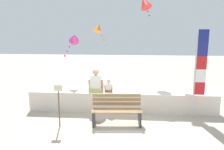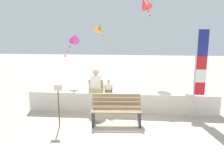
{
  "view_description": "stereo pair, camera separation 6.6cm",
  "coord_description": "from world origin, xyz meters",
  "px_view_note": "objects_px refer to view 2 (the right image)",
  "views": [
    {
      "loc": [
        0.29,
        -6.58,
        2.77
      ],
      "look_at": [
        -0.34,
        0.99,
        1.29
      ],
      "focal_mm": 36.09,
      "sensor_mm": 36.0,
      "label": 1
    },
    {
      "loc": [
        0.35,
        -6.57,
        2.77
      ],
      "look_at": [
        -0.34,
        0.99,
        1.29
      ],
      "focal_mm": 36.09,
      "sensor_mm": 36.0,
      "label": 2
    }
  ],
  "objects_px": {
    "park_bench": "(116,111)",
    "person_adult": "(96,83)",
    "person_child": "(109,87)",
    "kite_red": "(145,2)",
    "sign_post": "(59,102)",
    "flag_banner": "(199,68)",
    "kite_magenta": "(74,38)",
    "kite_orange": "(99,28)"
  },
  "relations": [
    {
      "from": "person_adult",
      "to": "kite_magenta",
      "type": "bearing_deg",
      "value": 127.91
    },
    {
      "from": "flag_banner",
      "to": "kite_red",
      "type": "distance_m",
      "value": 4.15
    },
    {
      "from": "flag_banner",
      "to": "kite_red",
      "type": "relative_size",
      "value": 3.04
    },
    {
      "from": "kite_orange",
      "to": "sign_post",
      "type": "xyz_separation_m",
      "value": [
        -0.63,
        -3.93,
        -2.17
      ]
    },
    {
      "from": "person_child",
      "to": "kite_red",
      "type": "height_order",
      "value": "kite_red"
    },
    {
      "from": "park_bench",
      "to": "kite_magenta",
      "type": "height_order",
      "value": "kite_magenta"
    },
    {
      "from": "person_child",
      "to": "kite_magenta",
      "type": "height_order",
      "value": "kite_magenta"
    },
    {
      "from": "park_bench",
      "to": "kite_red",
      "type": "distance_m",
      "value": 5.24
    },
    {
      "from": "park_bench",
      "to": "person_adult",
      "type": "distance_m",
      "value": 1.52
    },
    {
      "from": "flag_banner",
      "to": "sign_post",
      "type": "distance_m",
      "value": 4.38
    },
    {
      "from": "kite_orange",
      "to": "sign_post",
      "type": "distance_m",
      "value": 4.53
    },
    {
      "from": "person_adult",
      "to": "kite_red",
      "type": "xyz_separation_m",
      "value": [
        1.76,
        2.56,
        2.98
      ]
    },
    {
      "from": "kite_magenta",
      "to": "sign_post",
      "type": "relative_size",
      "value": 0.83
    },
    {
      "from": "kite_red",
      "to": "person_adult",
      "type": "bearing_deg",
      "value": -124.49
    },
    {
      "from": "person_child",
      "to": "flag_banner",
      "type": "relative_size",
      "value": 0.16
    },
    {
      "from": "flag_banner",
      "to": "kite_orange",
      "type": "xyz_separation_m",
      "value": [
        -3.55,
        2.96,
        1.27
      ]
    },
    {
      "from": "person_child",
      "to": "kite_magenta",
      "type": "distance_m",
      "value": 2.63
    },
    {
      "from": "person_child",
      "to": "sign_post",
      "type": "xyz_separation_m",
      "value": [
        -1.31,
        -1.48,
        -0.11
      ]
    },
    {
      "from": "person_adult",
      "to": "kite_magenta",
      "type": "height_order",
      "value": "kite_magenta"
    },
    {
      "from": "person_adult",
      "to": "kite_magenta",
      "type": "distance_m",
      "value": 2.31
    },
    {
      "from": "park_bench",
      "to": "kite_orange",
      "type": "distance_m",
      "value": 4.51
    },
    {
      "from": "person_adult",
      "to": "flag_banner",
      "type": "bearing_deg",
      "value": -8.73
    },
    {
      "from": "kite_orange",
      "to": "kite_magenta",
      "type": "distance_m",
      "value": 1.42
    },
    {
      "from": "kite_red",
      "to": "kite_magenta",
      "type": "height_order",
      "value": "kite_red"
    },
    {
      "from": "sign_post",
      "to": "park_bench",
      "type": "bearing_deg",
      "value": 11.14
    },
    {
      "from": "flag_banner",
      "to": "kite_orange",
      "type": "height_order",
      "value": "kite_orange"
    },
    {
      "from": "kite_magenta",
      "to": "kite_red",
      "type": "bearing_deg",
      "value": 22.39
    },
    {
      "from": "kite_orange",
      "to": "kite_red",
      "type": "relative_size",
      "value": 1.09
    },
    {
      "from": "person_adult",
      "to": "kite_orange",
      "type": "distance_m",
      "value": 3.12
    },
    {
      "from": "person_adult",
      "to": "flag_banner",
      "type": "xyz_separation_m",
      "value": [
        3.31,
        -0.51,
        0.64
      ]
    },
    {
      "from": "person_adult",
      "to": "sign_post",
      "type": "bearing_deg",
      "value": -120.3
    },
    {
      "from": "park_bench",
      "to": "kite_magenta",
      "type": "relative_size",
      "value": 1.47
    },
    {
      "from": "person_adult",
      "to": "kite_orange",
      "type": "bearing_deg",
      "value": 95.57
    },
    {
      "from": "park_bench",
      "to": "flag_banner",
      "type": "bearing_deg",
      "value": 14.44
    },
    {
      "from": "kite_magenta",
      "to": "person_child",
      "type": "bearing_deg",
      "value": -42.33
    },
    {
      "from": "person_child",
      "to": "kite_magenta",
      "type": "relative_size",
      "value": 0.43
    },
    {
      "from": "park_bench",
      "to": "sign_post",
      "type": "height_order",
      "value": "sign_post"
    },
    {
      "from": "person_child",
      "to": "sign_post",
      "type": "height_order",
      "value": "sign_post"
    },
    {
      "from": "person_adult",
      "to": "kite_magenta",
      "type": "xyz_separation_m",
      "value": [
        -1.08,
        1.39,
        1.49
      ]
    },
    {
      "from": "park_bench",
      "to": "flag_banner",
      "type": "distance_m",
      "value": 2.87
    },
    {
      "from": "sign_post",
      "to": "person_adult",
      "type": "bearing_deg",
      "value": 59.7
    },
    {
      "from": "kite_orange",
      "to": "kite_magenta",
      "type": "xyz_separation_m",
      "value": [
        -0.84,
        -1.07,
        -0.42
      ]
    }
  ]
}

